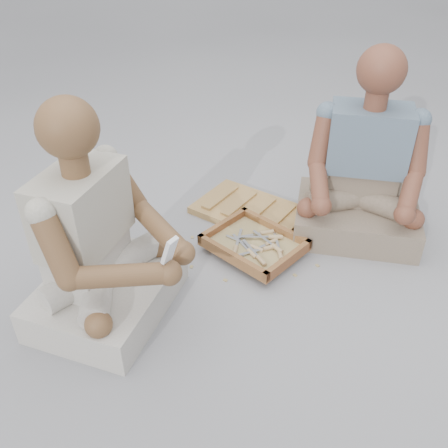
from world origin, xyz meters
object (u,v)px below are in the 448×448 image
Objects in this scene: carved_panel at (249,211)px; craftsman at (99,249)px; tool_tray at (254,244)px; companion at (363,177)px.

carved_panel is 0.61× the size of craftsman.
tool_tray reaches higher than carved_panel.
craftsman is (-0.35, -0.68, 0.27)m from tool_tray.
companion is at bearing 136.11° from craftsman.
craftsman is at bearing -117.09° from tool_tray.
companion is at bearing 53.73° from tool_tray.
carved_panel is at bearing 158.62° from craftsman.
tool_tray is 0.52× the size of companion.
companion is at bearing 17.78° from carved_panel.
tool_tray is (0.20, -0.30, 0.04)m from carved_panel.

